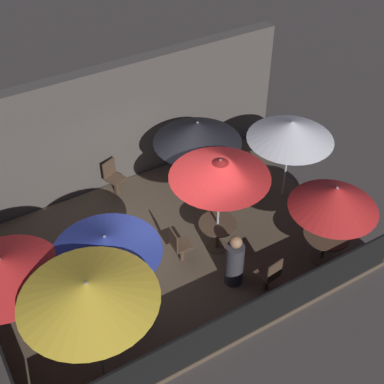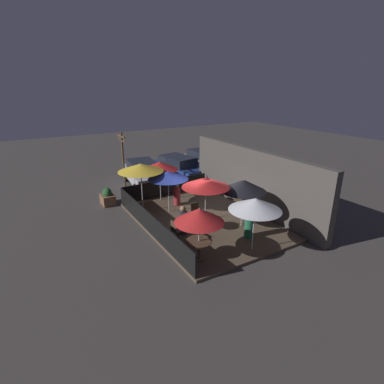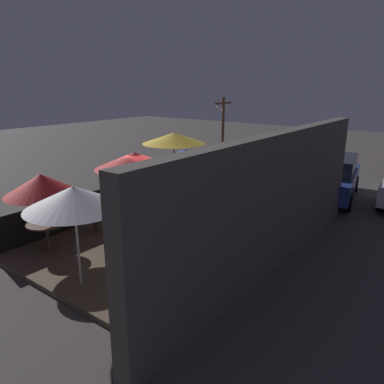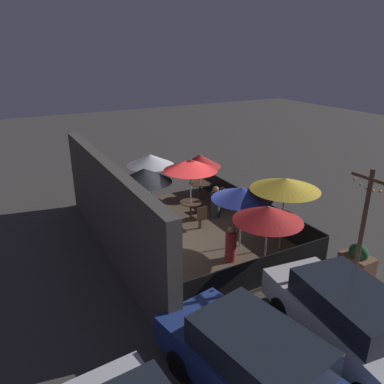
# 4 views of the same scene
# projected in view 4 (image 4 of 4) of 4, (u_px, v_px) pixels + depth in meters

# --- Properties ---
(ground_plane) EXTENTS (60.00, 60.00, 0.00)m
(ground_plane) POSITION_uv_depth(u_px,v_px,m) (192.00, 235.00, 13.79)
(ground_plane) COLOR #423D3A
(patio_deck) EXTENTS (7.88, 5.48, 0.12)m
(patio_deck) POSITION_uv_depth(u_px,v_px,m) (192.00, 233.00, 13.77)
(patio_deck) COLOR brown
(patio_deck) RESTS_ON ground_plane
(building_wall) EXTENTS (9.48, 0.36, 3.23)m
(building_wall) POSITION_uv_depth(u_px,v_px,m) (110.00, 210.00, 11.88)
(building_wall) COLOR #4C4742
(building_wall) RESTS_ON ground_plane
(fence_front) EXTENTS (7.68, 0.05, 0.95)m
(fence_front) POSITION_uv_depth(u_px,v_px,m) (252.00, 206.00, 14.78)
(fence_front) COLOR black
(fence_front) RESTS_ON patio_deck
(fence_side_left) EXTENTS (0.05, 5.28, 0.95)m
(fence_side_left) POSITION_uv_depth(u_px,v_px,m) (259.00, 273.00, 10.38)
(fence_side_left) COLOR black
(fence_side_left) RESTS_ON patio_deck
(patio_umbrella_0) EXTENTS (1.82, 1.82, 2.01)m
(patio_umbrella_0) POSITION_uv_depth(u_px,v_px,m) (200.00, 161.00, 16.27)
(patio_umbrella_0) COLOR #B2B2B7
(patio_umbrella_0) RESTS_ON patio_deck
(patio_umbrella_1) EXTENTS (2.06, 2.06, 2.45)m
(patio_umbrella_1) POSITION_uv_depth(u_px,v_px,m) (191.00, 165.00, 13.97)
(patio_umbrella_1) COLOR #B2B2B7
(patio_umbrella_1) RESTS_ON patio_deck
(patio_umbrella_2) EXTENTS (2.01, 2.01, 2.13)m
(patio_umbrella_2) POSITION_uv_depth(u_px,v_px,m) (242.00, 193.00, 12.08)
(patio_umbrella_2) COLOR #B2B2B7
(patio_umbrella_2) RESTS_ON patio_deck
(patio_umbrella_3) EXTENTS (2.04, 2.04, 2.21)m
(patio_umbrella_3) POSITION_uv_depth(u_px,v_px,m) (144.00, 175.00, 13.73)
(patio_umbrella_3) COLOR #B2B2B7
(patio_umbrella_3) RESTS_ON patio_deck
(patio_umbrella_4) EXTENTS (2.00, 2.00, 2.19)m
(patio_umbrella_4) POSITION_uv_depth(u_px,v_px,m) (268.00, 214.00, 10.50)
(patio_umbrella_4) COLOR #B2B2B7
(patio_umbrella_4) RESTS_ON patio_deck
(patio_umbrella_5) EXTENTS (2.00, 2.00, 2.17)m
(patio_umbrella_5) POSITION_uv_depth(u_px,v_px,m) (150.00, 160.00, 15.72)
(patio_umbrella_5) COLOR #B2B2B7
(patio_umbrella_5) RESTS_ON patio_deck
(patio_umbrella_6) EXTENTS (2.24, 2.24, 2.49)m
(patio_umbrella_6) POSITION_uv_depth(u_px,v_px,m) (285.00, 184.00, 11.84)
(patio_umbrella_6) COLOR #B2B2B7
(patio_umbrella_6) RESTS_ON patio_deck
(dining_table_0) EXTENTS (0.97, 0.97, 0.73)m
(dining_table_0) POSITION_uv_depth(u_px,v_px,m) (200.00, 186.00, 16.69)
(dining_table_0) COLOR #4C3828
(dining_table_0) RESTS_ON patio_deck
(dining_table_1) EXTENTS (0.83, 0.83, 0.74)m
(dining_table_1) POSITION_uv_depth(u_px,v_px,m) (191.00, 206.00, 14.56)
(dining_table_1) COLOR #4C3828
(dining_table_1) RESTS_ON patio_deck
(patio_chair_0) EXTENTS (0.52, 0.52, 0.94)m
(patio_chair_0) POSITION_uv_depth(u_px,v_px,m) (131.00, 236.00, 12.34)
(patio_chair_0) COLOR #4C3828
(patio_chair_0) RESTS_ON patio_deck
(patio_chair_1) EXTENTS (0.45, 0.45, 0.93)m
(patio_chair_1) POSITION_uv_depth(u_px,v_px,m) (221.00, 198.00, 15.48)
(patio_chair_1) COLOR #4C3828
(patio_chair_1) RESTS_ON patio_deck
(patio_chair_2) EXTENTS (0.43, 0.43, 0.92)m
(patio_chair_2) POSITION_uv_depth(u_px,v_px,m) (201.00, 217.00, 13.80)
(patio_chair_2) COLOR #4C3828
(patio_chair_2) RESTS_ON patio_deck
(patron_0) EXTENTS (0.52, 0.52, 1.23)m
(patron_0) POSITION_uv_depth(u_px,v_px,m) (146.00, 200.00, 15.24)
(patron_0) COLOR #236642
(patron_0) RESTS_ON patio_deck
(patron_1) EXTENTS (0.54, 0.54, 1.28)m
(patron_1) POSITION_uv_depth(u_px,v_px,m) (215.00, 203.00, 14.82)
(patron_1) COLOR #333338
(patron_1) RESTS_ON patio_deck
(patron_2) EXTENTS (0.41, 0.41, 1.18)m
(patron_2) POSITION_uv_depth(u_px,v_px,m) (231.00, 245.00, 11.74)
(patron_2) COLOR maroon
(patron_2) RESTS_ON patio_deck
(planter_box) EXTENTS (0.94, 0.66, 0.94)m
(planter_box) POSITION_uv_depth(u_px,v_px,m) (357.00, 260.00, 11.38)
(planter_box) COLOR brown
(planter_box) RESTS_ON ground_plane
(light_post) EXTENTS (1.10, 0.12, 3.76)m
(light_post) POSITION_uv_depth(u_px,v_px,m) (362.00, 231.00, 9.44)
(light_post) COLOR brown
(light_post) RESTS_ON ground_plane
(parked_car_0) EXTENTS (4.61, 2.23, 1.62)m
(parked_car_0) POSITION_uv_depth(u_px,v_px,m) (349.00, 319.00, 8.23)
(parked_car_0) COLOR silver
(parked_car_0) RESTS_ON ground_plane
(parked_car_1) EXTENTS (4.65, 2.46, 1.62)m
(parked_car_1) POSITION_uv_depth(u_px,v_px,m) (257.00, 367.00, 7.01)
(parked_car_1) COLOR navy
(parked_car_1) RESTS_ON ground_plane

